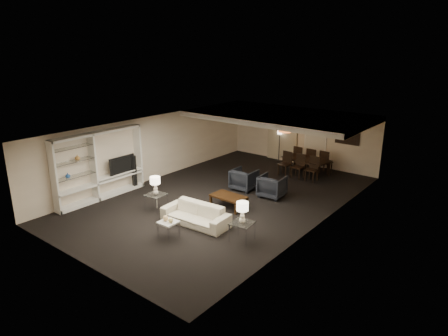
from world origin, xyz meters
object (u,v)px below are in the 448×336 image
at_px(armchair_right, 272,186).
at_px(floor_lamp, 279,145).
at_px(chair_nr, 312,169).
at_px(chair_fm, 313,159).
at_px(chair_nl, 285,164).
at_px(chair_fl, 300,157).
at_px(armchair_left, 244,179).
at_px(marble_table, 169,229).
at_px(television, 120,164).
at_px(pendant_light, 285,129).
at_px(table_lamp_left, 155,186).
at_px(coffee_table, 229,202).
at_px(sofa, 195,214).
at_px(side_table_right, 242,232).
at_px(vase_amber, 77,157).
at_px(dining_table, 305,166).
at_px(floor_speaker, 134,172).
at_px(side_table_left, 156,202).
at_px(chair_fr, 326,162).
at_px(table_lamp_right, 242,213).
at_px(chair_nm, 298,166).
at_px(vase_blue, 68,175).

relative_size(armchair_right, floor_lamp, 0.59).
bearing_deg(chair_nr, chair_fm, 116.42).
relative_size(chair_nl, chair_fl, 1.00).
distance_m(armchair_left, floor_lamp, 4.16).
relative_size(marble_table, television, 0.46).
bearing_deg(television, chair_nl, -34.15).
xyz_separation_m(pendant_light, table_lamp_left, (-1.38, -5.64, -1.09)).
bearing_deg(chair_nr, coffee_table, -100.99).
bearing_deg(sofa, chair_nl, 88.74).
relative_size(side_table_right, vase_amber, 3.28).
bearing_deg(dining_table, floor_speaker, -119.84).
xyz_separation_m(side_table_left, television, (-2.20, 0.35, 0.78)).
bearing_deg(side_table_right, coffee_table, 136.74).
height_order(side_table_right, chair_fm, chair_fm).
relative_size(armchair_right, marble_table, 1.79).
bearing_deg(chair_fr, table_lamp_right, 100.80).
distance_m(chair_nl, chair_fm, 1.43).
relative_size(side_table_right, dining_table, 0.31).
xyz_separation_m(chair_nm, floor_lamp, (-1.86, 1.66, 0.24)).
relative_size(vase_amber, chair_fr, 0.18).
height_order(side_table_right, table_lamp_left, table_lamp_left).
relative_size(armchair_left, marble_table, 1.79).
bearing_deg(vase_blue, chair_fm, 63.83).
relative_size(table_lamp_left, chair_nr, 0.61).
bearing_deg(chair_nl, marble_table, -84.41).
relative_size(coffee_table, chair_nl, 1.19).
bearing_deg(chair_fr, chair_nr, 94.39).
xyz_separation_m(marble_table, vase_blue, (-3.93, -0.55, 0.90)).
xyz_separation_m(table_lamp_right, dining_table, (-1.38, 6.33, -0.51)).
bearing_deg(dining_table, vase_amber, -111.92).
xyz_separation_m(vase_amber, floor_speaker, (0.11, 2.13, -1.02)).
distance_m(pendant_light, floor_lamp, 2.41).
height_order(table_lamp_left, table_lamp_right, same).
height_order(vase_blue, floor_lamp, floor_lamp).
xyz_separation_m(armchair_left, armchair_right, (1.20, 0.00, 0.00)).
height_order(side_table_left, vase_amber, vase_amber).
bearing_deg(television, vase_blue, 179.14).
bearing_deg(marble_table, armchair_right, 82.23).
bearing_deg(vase_amber, side_table_left, 29.33).
bearing_deg(floor_speaker, dining_table, 57.05).
bearing_deg(armchair_right, chair_nm, -88.73).
bearing_deg(chair_nl, table_lamp_right, -67.57).
xyz_separation_m(side_table_right, chair_nl, (-1.98, 5.68, 0.21)).
xyz_separation_m(side_table_left, vase_amber, (-2.23, -1.25, 1.38)).
bearing_deg(dining_table, sofa, -85.54).
relative_size(armchair_right, vase_amber, 4.88).
height_order(table_lamp_left, chair_nm, table_lamp_left).
relative_size(floor_speaker, chair_nm, 1.31).
bearing_deg(side_table_right, chair_nl, 109.25).
bearing_deg(table_lamp_right, television, 176.39).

